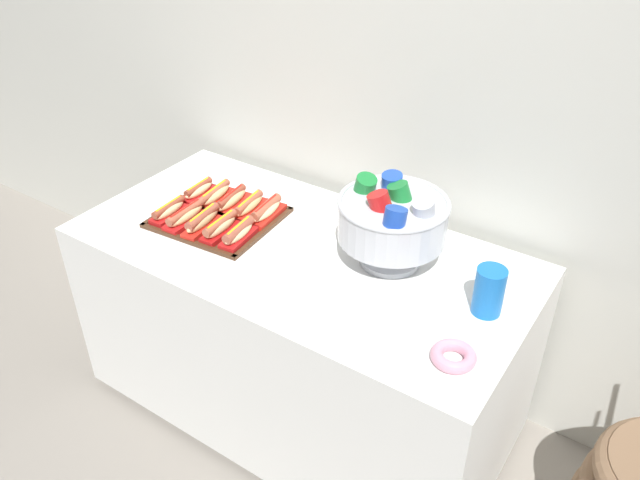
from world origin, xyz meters
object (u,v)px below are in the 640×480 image
at_px(hot_dog_1, 186,216).
at_px(buffet_table, 301,330).
at_px(hot_dog_9, 266,211).
at_px(hot_dog_2, 203,221).
at_px(hot_dog_4, 239,233).
at_px(hot_dog_8, 249,206).
at_px(cup_stack, 489,291).
at_px(hot_dog_3, 220,227).
at_px(hot_dog_7, 231,200).
at_px(punch_bowl, 393,218).
at_px(hot_dog_5, 199,191).
at_px(hot_dog_6, 215,195).
at_px(donut, 453,356).
at_px(serving_tray, 218,218).
at_px(hot_dog_0, 169,210).

bearing_deg(hot_dog_1, buffet_table, 13.96).
relative_size(buffet_table, hot_dog_1, 8.43).
bearing_deg(hot_dog_9, hot_dog_2, -127.99).
bearing_deg(hot_dog_4, hot_dog_8, 118.73).
xyz_separation_m(hot_dog_9, cup_stack, (0.83, -0.05, 0.04)).
height_order(hot_dog_3, hot_dog_7, hot_dog_3).
distance_m(hot_dog_7, hot_dog_9, 0.15).
bearing_deg(punch_bowl, hot_dog_4, -158.90).
bearing_deg(hot_dog_5, hot_dog_1, -61.27).
relative_size(hot_dog_3, punch_bowl, 0.48).
height_order(hot_dog_6, cup_stack, cup_stack).
bearing_deg(punch_bowl, hot_dog_8, -177.64).
distance_m(hot_dog_3, hot_dog_7, 0.18).
relative_size(hot_dog_4, donut, 1.37).
distance_m(serving_tray, donut, 1.00).
bearing_deg(hot_dog_8, hot_dog_2, -110.16).
bearing_deg(buffet_table, hot_dog_3, -160.76).
distance_m(buffet_table, punch_bowl, 0.60).
xyz_separation_m(serving_tray, hot_dog_7, (-0.01, 0.08, 0.03)).
xyz_separation_m(hot_dog_4, hot_dog_7, (-0.16, 0.15, -0.00)).
bearing_deg(hot_dog_2, hot_dog_0, -175.72).
bearing_deg(hot_dog_7, punch_bowl, 2.59).
relative_size(hot_dog_3, donut, 1.41).
height_order(hot_dog_2, hot_dog_4, hot_dog_2).
relative_size(hot_dog_3, hot_dog_4, 1.03).
distance_m(hot_dog_5, cup_stack, 1.13).
xyz_separation_m(buffet_table, hot_dog_5, (-0.50, 0.06, 0.39)).
height_order(hot_dog_8, hot_dog_9, hot_dog_9).
relative_size(hot_dog_2, hot_dog_3, 1.10).
bearing_deg(buffet_table, hot_dog_1, -166.04).
bearing_deg(buffet_table, serving_tray, -177.70).
height_order(hot_dog_5, hot_dog_9, hot_dog_9).
distance_m(buffet_table, hot_dog_7, 0.53).
height_order(hot_dog_9, donut, hot_dog_9).
bearing_deg(hot_dog_0, hot_dog_1, 4.28).
xyz_separation_m(hot_dog_1, hot_dog_9, (0.21, 0.18, 0.00)).
bearing_deg(hot_dog_2, buffet_table, 16.04).
bearing_deg(donut, hot_dog_9, 161.23).
distance_m(hot_dog_4, hot_dog_6, 0.28).
relative_size(serving_tray, cup_stack, 2.92).
distance_m(hot_dog_3, punch_bowl, 0.59).
bearing_deg(hot_dog_5, hot_dog_4, -24.53).
distance_m(hot_dog_5, donut, 1.17).
relative_size(hot_dog_9, cup_stack, 1.24).
height_order(hot_dog_1, cup_stack, cup_stack).
relative_size(punch_bowl, cup_stack, 2.40).
bearing_deg(hot_dog_1, donut, -5.64).
relative_size(hot_dog_0, hot_dog_8, 0.86).
bearing_deg(hot_dog_3, donut, -7.27).
bearing_deg(serving_tray, hot_dog_8, 52.01).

